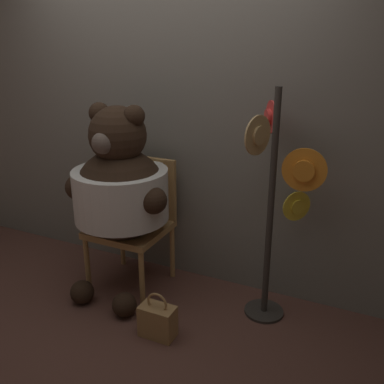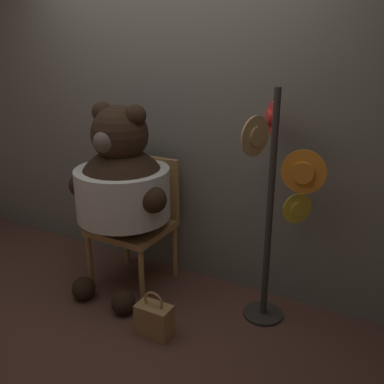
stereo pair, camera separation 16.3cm
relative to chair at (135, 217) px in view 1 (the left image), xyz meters
name	(u,v)px [view 1 (the left image)]	position (x,y,z in m)	size (l,w,h in m)	color
ground_plane	(139,300)	(0.17, -0.27, -0.55)	(14.00, 14.00, 0.00)	brown
wall_back	(172,112)	(0.17, 0.31, 0.78)	(8.00, 0.10, 2.66)	slate
chair	(135,217)	(0.00, 0.00, 0.00)	(0.55, 0.53, 1.00)	#B2844C
teddy_bear	(120,189)	(0.00, -0.18, 0.29)	(0.83, 0.74, 1.45)	black
hat_display_rack	(277,200)	(1.11, -0.01, 0.33)	(0.47, 0.51, 1.59)	#332D28
handbag_on_ground	(158,320)	(0.51, -0.56, -0.43)	(0.24, 0.14, 0.32)	#A87A47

